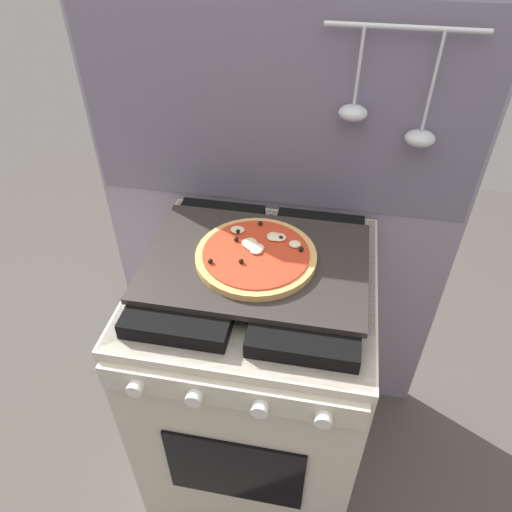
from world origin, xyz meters
TOP-DOWN VIEW (x-y plane):
  - ground_plane at (0.00, 0.00)m, footprint 4.00×4.00m
  - kitchen_backsplash at (0.00, 0.33)m, footprint 1.10×0.09m
  - stove at (-0.00, -0.00)m, footprint 0.60×0.64m
  - baking_tray at (0.00, 0.00)m, footprint 0.54×0.38m
  - pizza_left at (-0.00, 0.01)m, footprint 0.29×0.29m

SIDE VIEW (x-z plane):
  - ground_plane at x=0.00m, z-range 0.00..0.00m
  - stove at x=0.00m, z-range 0.00..0.90m
  - kitchen_backsplash at x=0.00m, z-range 0.01..1.56m
  - baking_tray at x=0.00m, z-range 0.90..0.92m
  - pizza_left at x=0.00m, z-range 0.91..0.94m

